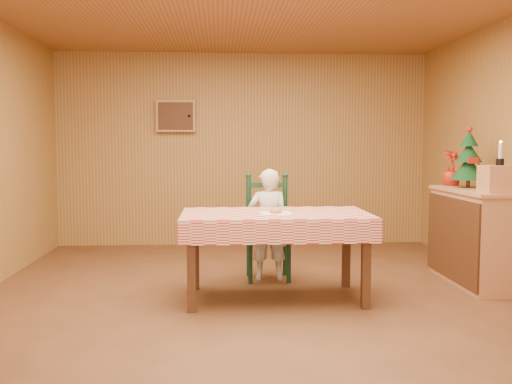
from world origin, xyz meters
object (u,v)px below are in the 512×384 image
(dining_table, at_px, (275,222))
(ladder_chair, at_px, (268,229))
(seated_child, at_px, (268,224))
(christmas_tree, at_px, (469,160))
(crate, at_px, (499,179))
(shelf_unit, at_px, (477,236))

(dining_table, xyz_separation_m, ladder_chair, (0.00, 0.79, -0.18))
(seated_child, bearing_deg, christmas_tree, 178.85)
(seated_child, bearing_deg, ladder_chair, -90.00)
(ladder_chair, height_order, christmas_tree, christmas_tree)
(ladder_chair, height_order, seated_child, seated_child)
(seated_child, bearing_deg, dining_table, 90.00)
(ladder_chair, xyz_separation_m, crate, (2.04, -0.75, 0.55))
(seated_child, distance_m, crate, 2.21)
(shelf_unit, bearing_deg, dining_table, -167.80)
(ladder_chair, bearing_deg, seated_child, -90.00)
(dining_table, relative_size, christmas_tree, 2.67)
(dining_table, height_order, seated_child, seated_child)
(dining_table, xyz_separation_m, christmas_tree, (2.04, 0.69, 0.52))
(dining_table, bearing_deg, crate, 1.11)
(christmas_tree, bearing_deg, seated_child, 178.85)
(crate, xyz_separation_m, christmas_tree, (-0.00, 0.65, 0.16))
(crate, distance_m, christmas_tree, 0.67)
(dining_table, height_order, crate, crate)
(ladder_chair, distance_m, seated_child, 0.08)
(shelf_unit, bearing_deg, ladder_chair, 170.30)
(crate, bearing_deg, christmas_tree, 90.00)
(seated_child, height_order, crate, crate)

